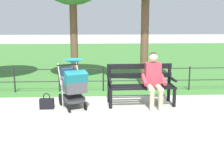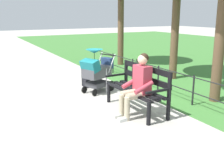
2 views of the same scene
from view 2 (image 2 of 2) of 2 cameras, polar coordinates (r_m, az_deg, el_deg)
The scene contains 6 objects.
ground_plane at distance 6.33m, azimuth 0.47°, elevation -5.41°, with size 60.00×60.00×0.00m, color #ADA89E.
park_bench at distance 5.52m, azimuth 5.97°, elevation -2.56°, with size 1.61×0.64×0.96m.
person_on_bench at distance 5.14m, azimuth 5.70°, elevation -1.99°, with size 0.54×0.74×1.28m.
stroller at distance 6.73m, azimuth -3.44°, elevation 0.95°, with size 0.77×1.00×1.15m.
handbag at distance 7.37m, azimuth -5.75°, elevation -1.75°, with size 0.32×0.14×0.37m.
park_fence at distance 6.74m, azimuth 11.63°, elevation -0.81°, with size 7.48×0.04×0.70m.
Camera 2 is at (-5.24, 2.93, 2.02)m, focal length 41.36 mm.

